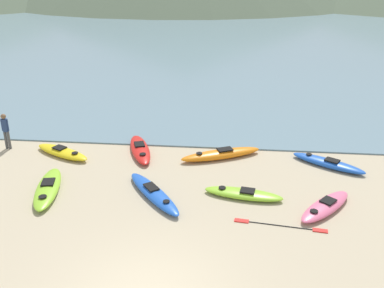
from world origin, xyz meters
name	(u,v)px	position (x,y,z in m)	size (l,w,h in m)	color
bay_water	(220,22)	(0.00, 43.95, 0.03)	(160.00, 70.00, 0.06)	slate
kayak_on_sand_0	(154,193)	(-0.63, 4.76, 0.14)	(2.49, 3.04, 0.33)	blue
kayak_on_sand_1	(243,194)	(2.38, 5.05, 0.12)	(2.73, 1.13, 0.29)	#8CCC2D
kayak_on_sand_3	(325,206)	(4.98, 4.49, 0.14)	(2.20, 2.46, 0.31)	#E5668C
kayak_on_sand_5	(62,152)	(-4.90, 7.67, 0.14)	(2.73, 1.87, 0.33)	yellow
kayak_on_sand_6	(140,149)	(-1.82, 8.24, 0.15)	(1.66, 3.02, 0.34)	red
kayak_on_sand_7	(221,154)	(1.50, 8.06, 0.17)	(3.32, 1.98, 0.38)	orange
kayak_on_sand_8	(328,163)	(5.62, 7.71, 0.14)	(2.79, 2.08, 0.32)	blue
kayak_on_sand_9	(48,188)	(-4.31, 4.73, 0.14)	(1.37, 3.09, 0.33)	#8CCC2D
person_near_waterline	(5,129)	(-7.38, 8.10, 0.88)	(0.31, 0.26, 1.53)	#4C4C4C
moored_boat_0	(226,8)	(0.43, 52.66, 0.62)	(3.19, 4.00, 1.13)	#B2B2B7
loose_paddle	(280,226)	(3.48, 3.42, 0.01)	(2.78, 0.53, 0.03)	black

